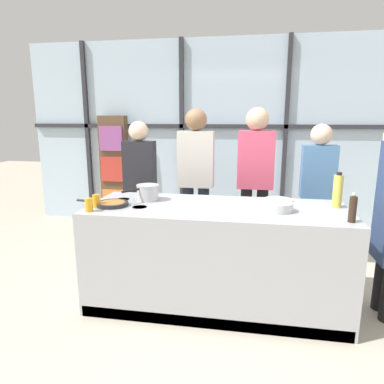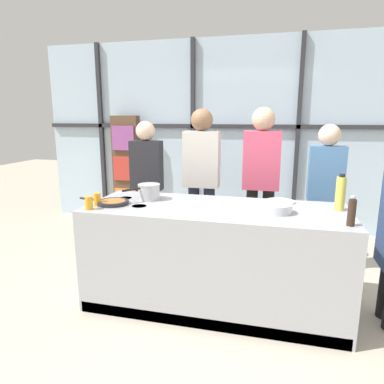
{
  "view_description": "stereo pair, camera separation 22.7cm",
  "coord_description": "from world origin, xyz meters",
  "px_view_note": "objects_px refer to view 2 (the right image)",
  "views": [
    {
      "loc": [
        0.27,
        -2.88,
        1.68
      ],
      "look_at": [
        -0.24,
        0.1,
        1.01
      ],
      "focal_mm": 32.0,
      "sensor_mm": 36.0,
      "label": 1
    },
    {
      "loc": [
        0.49,
        -2.83,
        1.68
      ],
      "look_at": [
        -0.24,
        0.1,
        1.01
      ],
      "focal_mm": 32.0,
      "sensor_mm": 36.0,
      "label": 2
    }
  ],
  "objects_px": {
    "pepper_grinder": "(352,212)",
    "spectator_far_right": "(325,188)",
    "white_plate": "(280,201)",
    "juice_glass_far": "(97,199)",
    "frying_pan": "(112,202)",
    "mixing_bowl": "(277,208)",
    "juice_glass_near": "(89,203)",
    "spectator_center_left": "(202,174)",
    "saucepan": "(149,191)",
    "spectator_far_left": "(147,179)",
    "spectator_center_right": "(261,176)",
    "oil_bottle": "(340,193)"
  },
  "relations": [
    {
      "from": "spectator_center_left",
      "to": "juice_glass_far",
      "type": "xyz_separation_m",
      "value": [
        -0.69,
        -1.16,
        -0.06
      ]
    },
    {
      "from": "spectator_far_left",
      "to": "juice_glass_near",
      "type": "xyz_separation_m",
      "value": [
        -0.01,
        -1.3,
        0.02
      ]
    },
    {
      "from": "saucepan",
      "to": "pepper_grinder",
      "type": "bearing_deg",
      "value": -13.39
    },
    {
      "from": "spectator_far_left",
      "to": "saucepan",
      "type": "distance_m",
      "value": 0.91
    },
    {
      "from": "spectator_center_right",
      "to": "juice_glass_far",
      "type": "xyz_separation_m",
      "value": [
        -1.36,
        -1.16,
        -0.07
      ]
    },
    {
      "from": "spectator_far_right",
      "to": "juice_glass_far",
      "type": "bearing_deg",
      "value": 29.69
    },
    {
      "from": "spectator_center_right",
      "to": "mixing_bowl",
      "type": "xyz_separation_m",
      "value": [
        0.18,
        -1.02,
        -0.09
      ]
    },
    {
      "from": "white_plate",
      "to": "juice_glass_far",
      "type": "xyz_separation_m",
      "value": [
        -1.57,
        -0.51,
        0.05
      ]
    },
    {
      "from": "spectator_far_left",
      "to": "frying_pan",
      "type": "xyz_separation_m",
      "value": [
        0.09,
        -1.09,
        -0.02
      ]
    },
    {
      "from": "mixing_bowl",
      "to": "pepper_grinder",
      "type": "height_order",
      "value": "pepper_grinder"
    },
    {
      "from": "spectator_far_left",
      "to": "spectator_center_right",
      "type": "xyz_separation_m",
      "value": [
        1.35,
        -0.0,
        0.09
      ]
    },
    {
      "from": "spectator_far_right",
      "to": "mixing_bowl",
      "type": "distance_m",
      "value": 1.14
    },
    {
      "from": "saucepan",
      "to": "juice_glass_near",
      "type": "distance_m",
      "value": 0.58
    },
    {
      "from": "spectator_center_left",
      "to": "juice_glass_near",
      "type": "distance_m",
      "value": 1.47
    },
    {
      "from": "spectator_center_left",
      "to": "spectator_center_right",
      "type": "height_order",
      "value": "spectator_center_right"
    },
    {
      "from": "white_plate",
      "to": "juice_glass_far",
      "type": "distance_m",
      "value": 1.65
    },
    {
      "from": "spectator_far_left",
      "to": "mixing_bowl",
      "type": "xyz_separation_m",
      "value": [
        1.53,
        -1.02,
        0.0
      ]
    },
    {
      "from": "spectator_center_right",
      "to": "spectator_far_right",
      "type": "distance_m",
      "value": 0.68
    },
    {
      "from": "mixing_bowl",
      "to": "juice_glass_near",
      "type": "distance_m",
      "value": 1.56
    },
    {
      "from": "saucepan",
      "to": "juice_glass_near",
      "type": "relative_size",
      "value": 3.04
    },
    {
      "from": "spectator_far_left",
      "to": "juice_glass_far",
      "type": "height_order",
      "value": "spectator_far_left"
    },
    {
      "from": "saucepan",
      "to": "spectator_center_right",
      "type": "bearing_deg",
      "value": 40.23
    },
    {
      "from": "mixing_bowl",
      "to": "juice_glass_near",
      "type": "xyz_separation_m",
      "value": [
        -1.54,
        -0.28,
        0.02
      ]
    },
    {
      "from": "spectator_center_right",
      "to": "white_plate",
      "type": "distance_m",
      "value": 0.69
    },
    {
      "from": "mixing_bowl",
      "to": "spectator_center_right",
      "type": "bearing_deg",
      "value": 99.92
    },
    {
      "from": "white_plate",
      "to": "spectator_far_right",
      "type": "bearing_deg",
      "value": 54.36
    },
    {
      "from": "oil_bottle",
      "to": "saucepan",
      "type": "bearing_deg",
      "value": -179.1
    },
    {
      "from": "spectator_center_left",
      "to": "juice_glass_far",
      "type": "relative_size",
      "value": 15.86
    },
    {
      "from": "spectator_far_right",
      "to": "pepper_grinder",
      "type": "relative_size",
      "value": 7.1
    },
    {
      "from": "spectator_far_right",
      "to": "white_plate",
      "type": "height_order",
      "value": "spectator_far_right"
    },
    {
      "from": "oil_bottle",
      "to": "white_plate",
      "type": "bearing_deg",
      "value": 160.62
    },
    {
      "from": "spectator_far_left",
      "to": "spectator_far_right",
      "type": "height_order",
      "value": "spectator_far_left"
    },
    {
      "from": "spectator_far_left",
      "to": "mixing_bowl",
      "type": "bearing_deg",
      "value": 146.19
    },
    {
      "from": "spectator_center_left",
      "to": "juice_glass_near",
      "type": "bearing_deg",
      "value": 62.16
    },
    {
      "from": "mixing_bowl",
      "to": "juice_glass_far",
      "type": "bearing_deg",
      "value": -174.9
    },
    {
      "from": "spectator_far_left",
      "to": "saucepan",
      "type": "height_order",
      "value": "spectator_far_left"
    },
    {
      "from": "white_plate",
      "to": "mixing_bowl",
      "type": "xyz_separation_m",
      "value": [
        -0.03,
        -0.37,
        0.03
      ]
    },
    {
      "from": "spectator_center_left",
      "to": "pepper_grinder",
      "type": "relative_size",
      "value": 7.81
    },
    {
      "from": "pepper_grinder",
      "to": "juice_glass_far",
      "type": "height_order",
      "value": "pepper_grinder"
    },
    {
      "from": "frying_pan",
      "to": "juice_glass_near",
      "type": "xyz_separation_m",
      "value": [
        -0.11,
        -0.21,
        0.04
      ]
    },
    {
      "from": "oil_bottle",
      "to": "juice_glass_far",
      "type": "relative_size",
      "value": 2.76
    },
    {
      "from": "pepper_grinder",
      "to": "spectator_far_right",
      "type": "bearing_deg",
      "value": 91.03
    },
    {
      "from": "mixing_bowl",
      "to": "juice_glass_far",
      "type": "distance_m",
      "value": 1.55
    },
    {
      "from": "mixing_bowl",
      "to": "juice_glass_near",
      "type": "height_order",
      "value": "juice_glass_near"
    },
    {
      "from": "oil_bottle",
      "to": "frying_pan",
      "type": "bearing_deg",
      "value": -172.0
    },
    {
      "from": "oil_bottle",
      "to": "mixing_bowl",
      "type": "bearing_deg",
      "value": -157.97
    },
    {
      "from": "frying_pan",
      "to": "mixing_bowl",
      "type": "height_order",
      "value": "mixing_bowl"
    },
    {
      "from": "spectator_far_left",
      "to": "saucepan",
      "type": "bearing_deg",
      "value": 112.6
    },
    {
      "from": "frying_pan",
      "to": "saucepan",
      "type": "relative_size",
      "value": 1.48
    },
    {
      "from": "saucepan",
      "to": "oil_bottle",
      "type": "bearing_deg",
      "value": 0.9
    }
  ]
}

